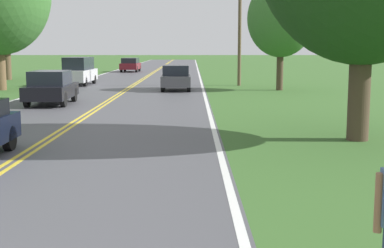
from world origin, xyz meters
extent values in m
cylinder|color=#936647|center=(6.20, 2.84, 1.06)|extent=(0.09, 0.09, 0.65)
cylinder|color=brown|center=(7.60, 35.66, 3.89)|extent=(0.24, 0.24, 7.78)
cylinder|color=#473828|center=(9.82, 31.50, 1.36)|extent=(0.42, 0.42, 2.73)
ellipsoid|color=#386B2D|center=(9.82, 31.50, 4.53)|extent=(4.24, 4.24, 4.88)
cylinder|color=brown|center=(-11.42, 42.80, 1.65)|extent=(0.64, 0.64, 3.30)
ellipsoid|color=#234C1E|center=(-11.42, 42.80, 6.01)|extent=(6.39, 6.39, 7.35)
cylinder|color=#473828|center=(9.08, 12.83, 1.57)|extent=(0.63, 0.63, 3.13)
cylinder|color=black|center=(-0.58, 11.20, 0.33)|extent=(0.20, 0.66, 0.66)
cylinder|color=black|center=(-3.36, 24.09, 0.36)|extent=(0.22, 0.72, 0.71)
cylinder|color=black|center=(-1.71, 24.15, 0.36)|extent=(0.22, 0.72, 0.71)
cylinder|color=black|center=(-3.27, 21.49, 0.36)|extent=(0.22, 0.72, 0.71)
cylinder|color=black|center=(-1.62, 21.55, 0.36)|extent=(0.22, 0.72, 0.71)
cube|color=black|center=(-2.49, 22.82, 0.63)|extent=(2.00, 4.25, 0.62)
cube|color=#1E232D|center=(-2.48, 22.65, 1.28)|extent=(1.71, 2.36, 0.67)
cylinder|color=black|center=(4.03, 30.04, 0.35)|extent=(0.21, 0.70, 0.70)
cylinder|color=black|center=(2.42, 30.01, 0.35)|extent=(0.21, 0.70, 0.70)
cylinder|color=black|center=(3.99, 32.36, 0.35)|extent=(0.21, 0.70, 0.70)
cylinder|color=black|center=(2.38, 32.33, 0.35)|extent=(0.21, 0.70, 0.70)
cube|color=#47474C|center=(3.21, 31.18, 0.64)|extent=(1.88, 3.78, 0.65)
cube|color=#1E232D|center=(3.21, 31.18, 1.29)|extent=(1.64, 2.65, 0.64)
cylinder|color=black|center=(-4.73, 37.70, 0.33)|extent=(0.22, 0.67, 0.67)
cylinder|color=black|center=(-3.16, 37.66, 0.33)|extent=(0.22, 0.67, 0.67)
cylinder|color=black|center=(-4.81, 34.72, 0.33)|extent=(0.22, 0.67, 0.67)
cylinder|color=black|center=(-3.24, 34.68, 0.33)|extent=(0.22, 0.67, 0.67)
cube|color=silver|center=(-3.99, 36.19, 0.71)|extent=(1.90, 4.86, 0.82)
cube|color=#1E232D|center=(-3.99, 36.19, 1.57)|extent=(1.65, 3.41, 0.90)
cylinder|color=black|center=(-3.50, 58.99, 0.35)|extent=(0.22, 0.71, 0.70)
cylinder|color=black|center=(-1.81, 58.94, 0.35)|extent=(0.22, 0.71, 0.70)
cylinder|color=black|center=(-3.57, 56.42, 0.35)|extent=(0.22, 0.71, 0.70)
cylinder|color=black|center=(-1.89, 56.37, 0.35)|extent=(0.22, 0.71, 0.70)
cube|color=maroon|center=(-2.69, 57.68, 0.65)|extent=(2.01, 4.20, 0.67)
cube|color=#1E232D|center=(-2.69, 57.68, 1.28)|extent=(1.74, 2.95, 0.58)
camera|label=1|loc=(4.23, -2.63, 2.68)|focal=50.00mm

